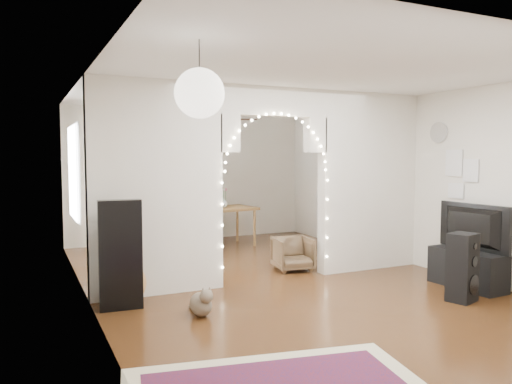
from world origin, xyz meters
name	(u,v)px	position (x,y,z in m)	size (l,w,h in m)	color
floor	(273,279)	(0.00, 0.00, 0.00)	(7.50, 7.50, 0.00)	black
ceiling	(273,87)	(0.00, 0.00, 2.70)	(5.00, 7.50, 0.02)	white
wall_back	(190,175)	(0.00, 3.75, 1.35)	(5.00, 0.02, 2.70)	silver
wall_front	(511,212)	(0.00, -3.75, 1.35)	(5.00, 0.02, 2.70)	silver
wall_left	(86,190)	(-2.50, 0.00, 1.35)	(0.02, 7.50, 2.70)	silver
wall_right	(411,181)	(2.50, 0.00, 1.35)	(0.02, 7.50, 2.70)	silver
divider_wall	(273,179)	(0.00, 0.00, 1.42)	(5.00, 0.20, 2.70)	silver
fairy_lights	(278,171)	(0.00, -0.13, 1.55)	(1.64, 0.04, 1.60)	#FFEABF
window	(74,173)	(-2.47, 1.80, 1.50)	(0.04, 1.20, 1.40)	white
wall_clock	(439,132)	(2.48, -0.60, 2.10)	(0.31, 0.31, 0.03)	white
picture_frames	(459,173)	(2.48, -1.00, 1.50)	(0.02, 0.50, 0.70)	white
paper_lantern	(200,93)	(-1.90, -2.40, 2.25)	(0.40, 0.40, 0.40)	white
ceiling_fan	(221,119)	(0.00, 2.00, 2.40)	(1.10, 1.10, 0.30)	#CA8543
guitar_case	(120,255)	(-2.20, -0.47, 0.63)	(0.48, 0.16, 1.26)	black
acoustic_guitar	(131,269)	(-2.04, -0.25, 0.40)	(0.39, 0.18, 0.93)	tan
tabby_cat	(201,303)	(-1.45, -1.11, 0.15)	(0.26, 0.54, 0.36)	brown
floor_speaker	(463,268)	(1.57, -1.92, 0.41)	(0.39, 0.36, 0.83)	black
media_console	(467,269)	(2.14, -1.49, 0.25)	(0.40, 1.00, 0.50)	black
tv	(468,227)	(2.14, -1.49, 0.81)	(1.07, 0.14, 0.62)	black
bookcase	(178,209)	(-0.52, 2.90, 0.74)	(1.44, 0.37, 1.48)	tan
dining_table	(223,211)	(0.32, 2.73, 0.68)	(1.30, 0.96, 0.76)	brown
flower_vase	(223,202)	(0.32, 2.73, 0.85)	(0.18, 0.18, 0.19)	silver
dining_chair_left	(186,238)	(-0.51, 2.45, 0.26)	(0.55, 0.57, 0.52)	brown
dining_chair_right	(293,254)	(0.54, 0.37, 0.26)	(0.54, 0.56, 0.51)	brown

